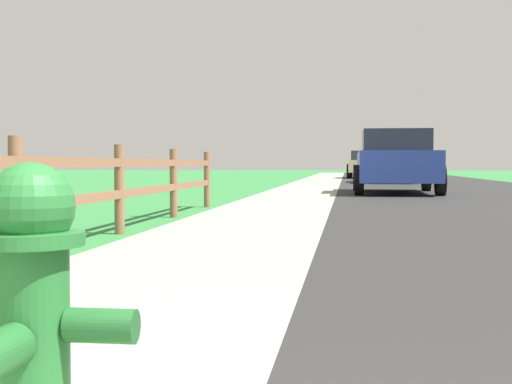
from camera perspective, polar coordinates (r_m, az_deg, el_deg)
ground_plane at (r=25.63m, az=6.71°, el=0.53°), size 120.00×120.00×0.00m
road_asphalt at (r=27.82m, az=13.98°, el=0.62°), size 7.00×66.00×0.01m
curb_concrete at (r=27.82m, az=0.56°, el=0.69°), size 6.00×66.00×0.01m
grass_verge at (r=28.04m, az=-2.48°, el=0.71°), size 5.00×66.00×0.00m
fire_hydrant at (r=1.88m, az=-17.65°, el=-9.11°), size 0.54×0.45×0.78m
rail_fence at (r=6.71m, az=-14.10°, el=0.52°), size 0.11×12.22×0.98m
parked_suv_blue at (r=19.10m, az=11.08°, el=2.40°), size 2.17×4.87×1.65m
parked_car_black at (r=29.72m, az=10.69°, el=2.31°), size 2.10×5.01×1.54m
parked_car_beige at (r=38.93m, az=8.83°, el=2.24°), size 2.14×4.90×1.46m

